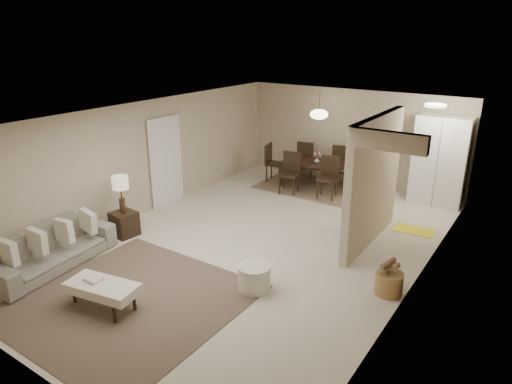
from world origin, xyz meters
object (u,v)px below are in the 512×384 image
Objects in this scene: side_table at (124,224)px; wicker_basket at (389,283)px; ottoman_bench at (102,288)px; pantry_cabinet at (440,161)px; round_pouf at (254,278)px; sofa at (50,249)px; dining_table at (316,175)px.

side_table reaches higher than wicker_basket.
ottoman_bench is 4.39m from wicker_basket.
pantry_cabinet reaches higher than round_pouf.
sofa is 1.95× the size of ottoman_bench.
side_table is 0.27× the size of dining_table.
pantry_cabinet is 7.90m from ottoman_bench.
round_pouf is 5.34m from dining_table.
dining_table is (0.09, 6.80, 0.01)m from ottoman_bench.
sofa is 1.25× the size of dining_table.
dining_table reaches higher than wicker_basket.
pantry_cabinet is 5.83m from round_pouf.
ottoman_bench is (1.78, -0.30, -0.02)m from sofa.
dining_table reaches higher than side_table.
side_table is 5.23m from dining_table.
side_table is 1.16× the size of wicker_basket.
wicker_basket is (1.83, 1.07, -0.03)m from round_pouf.
pantry_cabinet is 0.91× the size of sofa.
ottoman_bench is at bearing -47.70° from side_table.
dining_table is at bearing 129.45° from wicker_basket.
pantry_cabinet reaches higher than side_table.
wicker_basket is at bearing -61.52° from dining_table.
dining_table reaches higher than ottoman_bench.
sofa is (-4.80, -6.96, -0.71)m from pantry_cabinet.
wicker_basket is 5.25m from dining_table.
wicker_basket is (5.20, 2.45, -0.15)m from sofa.
wicker_basket is at bearing -84.94° from pantry_cabinet.
ottoman_bench is at bearing -101.73° from dining_table.
side_table is (-4.75, -5.36, -0.80)m from pantry_cabinet.
sofa is at bearing -157.89° from round_pouf.
pantry_cabinet is 1.79× the size of ottoman_bench.
sofa is at bearing -154.81° from wicker_basket.
dining_table is at bearing -171.01° from pantry_cabinet.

